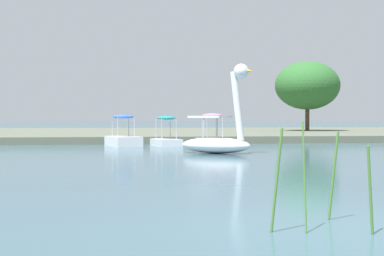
% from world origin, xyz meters
% --- Properties ---
extents(ground_plane, '(541.42, 541.42, 0.00)m').
position_xyz_m(ground_plane, '(0.00, 0.00, 0.00)').
color(ground_plane, '#385966').
extents(shore_bank_far, '(125.39, 27.91, 0.39)m').
position_xyz_m(shore_bank_far, '(0.00, 36.51, 0.19)').
color(shore_bank_far, '#5B6051').
rests_on(shore_bank_far, ground_plane).
extents(swan_boat, '(3.11, 2.77, 3.39)m').
position_xyz_m(swan_boat, '(1.14, 14.72, 0.65)').
color(swan_boat, white).
rests_on(swan_boat, ground_plane).
extents(pedal_boat_pink, '(1.45, 2.16, 1.59)m').
position_xyz_m(pedal_boat_pink, '(1.96, 21.10, 0.43)').
color(pedal_boat_pink, white).
rests_on(pedal_boat_pink, ground_plane).
extents(pedal_boat_teal, '(1.48, 2.15, 1.46)m').
position_xyz_m(pedal_boat_teal, '(-0.37, 20.77, 0.45)').
color(pedal_boat_teal, white).
rests_on(pedal_boat_teal, ground_plane).
extents(pedal_boat_blue, '(1.85, 2.48, 1.52)m').
position_xyz_m(pedal_boat_blue, '(-2.43, 20.98, 0.41)').
color(pedal_boat_blue, white).
rests_on(pedal_boat_blue, ground_plane).
extents(tree_broadleaf_right, '(7.01, 7.34, 5.30)m').
position_xyz_m(tree_broadleaf_right, '(11.67, 35.39, 3.84)').
color(tree_broadleaf_right, '#4C3823').
rests_on(tree_broadleaf_right, shore_bank_far).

